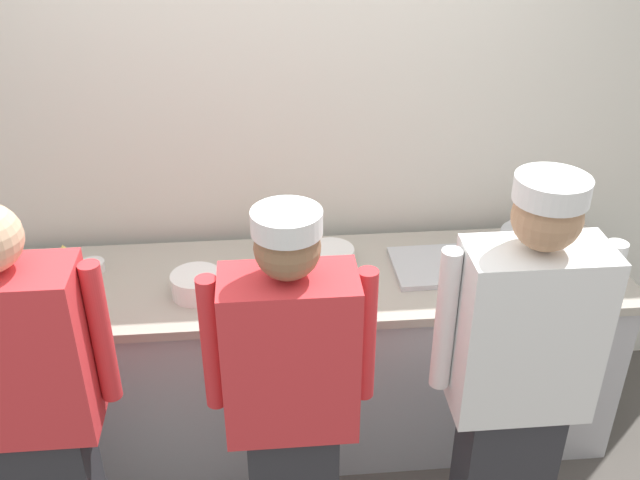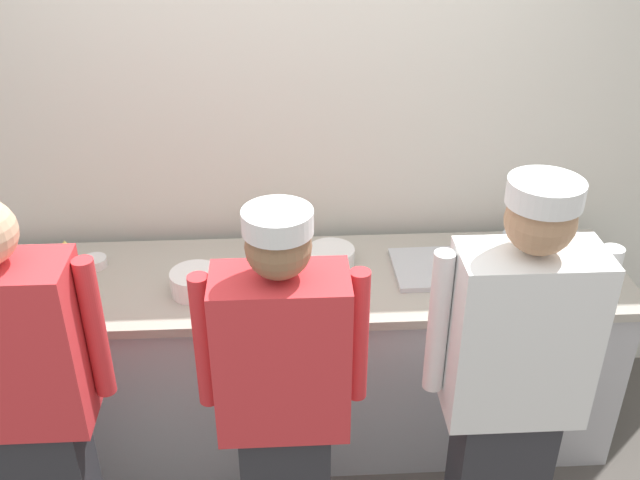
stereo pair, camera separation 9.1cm
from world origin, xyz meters
TOP-DOWN VIEW (x-y plane):
  - wall_back at (0.00, 0.85)m, footprint 4.65×0.10m
  - prep_counter at (0.00, 0.37)m, footprint 2.96×0.70m
  - chef_near_left at (-0.91, -0.35)m, footprint 0.60×0.24m
  - chef_center at (-0.03, -0.38)m, footprint 0.58×0.24m
  - chef_far_right at (0.76, -0.40)m, footprint 0.61×0.24m
  - plate_stack_front at (-0.39, 0.28)m, footprint 0.21×0.21m
  - plate_stack_rear at (0.19, 0.48)m, footprint 0.21×0.21m
  - mixing_bowl_steel at (1.13, 0.42)m, footprint 0.37×0.37m
  - sheet_tray at (0.69, 0.39)m, footprint 0.46×0.34m
  - squeeze_bottle_primary at (-0.02, 0.52)m, footprint 0.06×0.06m
  - squeeze_bottle_spare at (-0.92, 0.38)m, footprint 0.06×0.06m
  - ramekin_green_sauce at (-0.12, 0.38)m, footprint 0.10×0.10m
  - ramekin_red_sauce at (-0.85, 0.51)m, footprint 0.11×0.11m
  - chefs_knife at (-1.16, 0.49)m, footprint 0.27×0.03m

SIDE VIEW (x-z plane):
  - prep_counter at x=0.00m, z-range 0.00..0.88m
  - chef_center at x=-0.03m, z-range 0.05..1.65m
  - chef_near_left at x=-0.91m, z-range 0.05..1.69m
  - chefs_knife at x=-1.16m, z-range 0.88..0.90m
  - sheet_tray at x=0.69m, z-range 0.88..0.91m
  - chef_far_right at x=0.76m, z-range 0.06..1.74m
  - ramekin_red_sauce at x=-0.85m, z-range 0.88..0.93m
  - ramekin_green_sauce at x=-0.12m, z-range 0.88..0.93m
  - plate_stack_rear at x=0.19m, z-range 0.88..0.95m
  - plate_stack_front at x=-0.39m, z-range 0.88..0.98m
  - mixing_bowl_steel at x=1.13m, z-range 0.88..1.00m
  - squeeze_bottle_primary at x=-0.02m, z-range 0.88..1.08m
  - squeeze_bottle_spare at x=-0.92m, z-range 0.88..1.08m
  - wall_back at x=0.00m, z-range 0.00..2.71m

